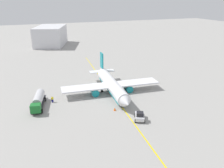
{
  "coord_description": "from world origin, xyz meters",
  "views": [
    {
      "loc": [
        57.06,
        -21.77,
        26.7
      ],
      "look_at": [
        0.0,
        0.0,
        3.0
      ],
      "focal_mm": 35.94,
      "sensor_mm": 36.0,
      "label": 1
    }
  ],
  "objects_px": {
    "airplane": "(112,85)",
    "fuel_tanker": "(38,100)",
    "safety_cone_nose": "(115,109)",
    "pushback_tug": "(140,116)",
    "refueling_worker": "(52,99)"
  },
  "relations": [
    {
      "from": "fuel_tanker",
      "to": "safety_cone_nose",
      "type": "height_order",
      "value": "fuel_tanker"
    },
    {
      "from": "refueling_worker",
      "to": "safety_cone_nose",
      "type": "distance_m",
      "value": 17.58
    },
    {
      "from": "safety_cone_nose",
      "to": "airplane",
      "type": "bearing_deg",
      "value": 163.43
    },
    {
      "from": "pushback_tug",
      "to": "refueling_worker",
      "type": "relative_size",
      "value": 2.4
    },
    {
      "from": "airplane",
      "to": "refueling_worker",
      "type": "distance_m",
      "value": 17.39
    },
    {
      "from": "fuel_tanker",
      "to": "refueling_worker",
      "type": "height_order",
      "value": "fuel_tanker"
    },
    {
      "from": "airplane",
      "to": "safety_cone_nose",
      "type": "height_order",
      "value": "airplane"
    },
    {
      "from": "airplane",
      "to": "pushback_tug",
      "type": "bearing_deg",
      "value": 1.58
    },
    {
      "from": "airplane",
      "to": "fuel_tanker",
      "type": "height_order",
      "value": "airplane"
    },
    {
      "from": "fuel_tanker",
      "to": "safety_cone_nose",
      "type": "relative_size",
      "value": 14.96
    },
    {
      "from": "fuel_tanker",
      "to": "pushback_tug",
      "type": "xyz_separation_m",
      "value": [
        15.57,
        21.42,
        -0.72
      ]
    },
    {
      "from": "fuel_tanker",
      "to": "refueling_worker",
      "type": "distance_m",
      "value": 3.98
    },
    {
      "from": "pushback_tug",
      "to": "safety_cone_nose",
      "type": "relative_size",
      "value": 5.61
    },
    {
      "from": "airplane",
      "to": "refueling_worker",
      "type": "xyz_separation_m",
      "value": [
        0.31,
        -17.31,
        -1.72
      ]
    },
    {
      "from": "pushback_tug",
      "to": "refueling_worker",
      "type": "xyz_separation_m",
      "value": [
        -16.9,
        -17.78,
        -0.19
      ]
    }
  ]
}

